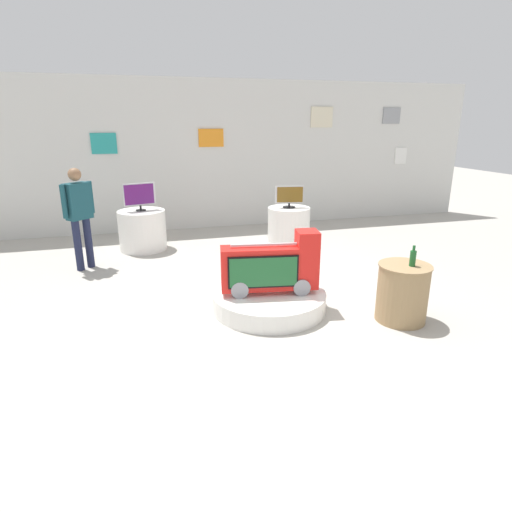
# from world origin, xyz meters

# --- Properties ---
(ground_plane) EXTENTS (30.00, 30.00, 0.00)m
(ground_plane) POSITION_xyz_m (0.00, 0.00, 0.00)
(ground_plane) COLOR #B2ADA3
(back_wall_display) EXTENTS (12.84, 0.13, 3.20)m
(back_wall_display) POSITION_xyz_m (-0.01, 4.79, 1.60)
(back_wall_display) COLOR silver
(back_wall_display) RESTS_ON ground
(main_display_pedestal) EXTENTS (1.45, 1.45, 0.23)m
(main_display_pedestal) POSITION_xyz_m (-0.02, 0.10, 0.12)
(main_display_pedestal) COLOR white
(main_display_pedestal) RESTS_ON ground
(novelty_firetruck_tv) EXTENTS (1.25, 0.51, 0.79)m
(novelty_firetruck_tv) POSITION_xyz_m (-0.00, 0.09, 0.56)
(novelty_firetruck_tv) COLOR gray
(novelty_firetruck_tv) RESTS_ON main_display_pedestal
(display_pedestal_left_rear) EXTENTS (0.81, 0.81, 0.74)m
(display_pedestal_left_rear) POSITION_xyz_m (1.22, 2.88, 0.37)
(display_pedestal_left_rear) COLOR white
(display_pedestal_left_rear) RESTS_ON ground
(tv_on_left_rear) EXTENTS (0.53, 0.24, 0.41)m
(tv_on_left_rear) POSITION_xyz_m (1.22, 2.87, 0.96)
(tv_on_left_rear) COLOR black
(tv_on_left_rear) RESTS_ON display_pedestal_left_rear
(display_pedestal_center_rear) EXTENTS (0.87, 0.87, 0.74)m
(display_pedestal_center_rear) POSITION_xyz_m (-1.53, 3.32, 0.37)
(display_pedestal_center_rear) COLOR white
(display_pedestal_center_rear) RESTS_ON ground
(tv_on_center_rear) EXTENTS (0.57, 0.19, 0.51)m
(tv_on_center_rear) POSITION_xyz_m (-1.53, 3.32, 1.03)
(tv_on_center_rear) COLOR black
(tv_on_center_rear) RESTS_ON display_pedestal_center_rear
(side_table_round) EXTENTS (0.62, 0.62, 0.71)m
(side_table_round) POSITION_xyz_m (1.43, -0.63, 0.36)
(side_table_round) COLOR #9E7F56
(side_table_round) RESTS_ON ground
(bottle_on_side_table) EXTENTS (0.07, 0.07, 0.25)m
(bottle_on_side_table) POSITION_xyz_m (1.48, -0.68, 0.81)
(bottle_on_side_table) COLOR #195926
(bottle_on_side_table) RESTS_ON side_table_round
(shopper_browsing_near_truck) EXTENTS (0.44, 0.40, 1.64)m
(shopper_browsing_near_truck) POSITION_xyz_m (-2.47, 2.42, 0.96)
(shopper_browsing_near_truck) COLOR #1E233F
(shopper_browsing_near_truck) RESTS_ON ground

